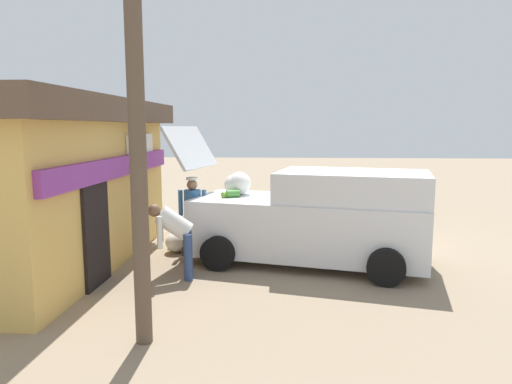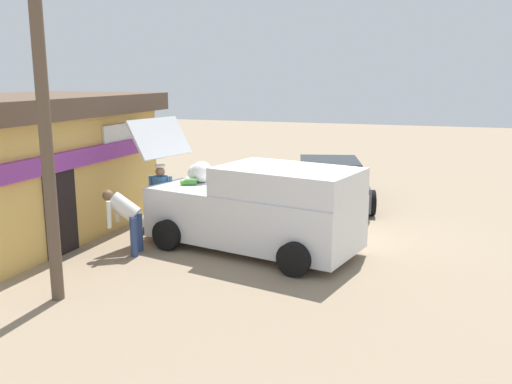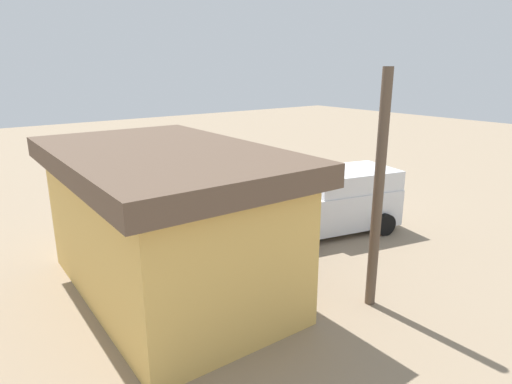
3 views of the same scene
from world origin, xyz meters
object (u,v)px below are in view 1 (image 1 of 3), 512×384
at_px(delivery_van, 315,217).
at_px(parked_sedan, 323,196).
at_px(unloaded_banana_pile, 180,241).
at_px(paint_bucket, 220,229).
at_px(customer_bending, 175,232).
at_px(storefront_bar, 31,181).
at_px(vendor_standing, 193,211).

xyz_separation_m(delivery_van, parked_sedan, (4.81, -0.55, -0.31)).
xyz_separation_m(unloaded_banana_pile, paint_bucket, (1.36, -0.65, -0.02)).
relative_size(parked_sedan, customer_bending, 3.41).
xyz_separation_m(parked_sedan, customer_bending, (-5.87, 3.02, 0.22)).
bearing_deg(paint_bucket, unloaded_banana_pile, 154.33).
xyz_separation_m(parked_sedan, unloaded_banana_pile, (-4.14, 3.34, -0.38)).
bearing_deg(paint_bucket, storefront_bar, 127.66).
height_order(delivery_van, parked_sedan, delivery_van).
distance_m(vendor_standing, unloaded_banana_pile, 0.79).
distance_m(vendor_standing, paint_bucket, 1.76).
bearing_deg(customer_bending, vendor_standing, -0.07).
relative_size(parked_sedan, unloaded_banana_pile, 5.15).
distance_m(storefront_bar, customer_bending, 3.02).
xyz_separation_m(storefront_bar, customer_bending, (-0.62, -2.85, -0.79)).
height_order(vendor_standing, unloaded_banana_pile, vendor_standing).
height_order(storefront_bar, parked_sedan, storefront_bar).
distance_m(delivery_van, paint_bucket, 3.03).
distance_m(storefront_bar, parked_sedan, 7.93).
bearing_deg(storefront_bar, delivery_van, -85.39).
relative_size(vendor_standing, customer_bending, 1.22).
bearing_deg(vendor_standing, paint_bucket, -12.03).
bearing_deg(parked_sedan, customer_bending, 152.78).
distance_m(delivery_van, parked_sedan, 4.86).
height_order(parked_sedan, unloaded_banana_pile, parked_sedan).
relative_size(storefront_bar, parked_sedan, 1.42).
xyz_separation_m(storefront_bar, parked_sedan, (5.24, -5.87, -1.02)).
xyz_separation_m(delivery_van, vendor_standing, (0.46, 2.46, 0.01)).
bearing_deg(parked_sedan, paint_bucket, 136.07).
relative_size(storefront_bar, customer_bending, 4.85).
height_order(storefront_bar, customer_bending, storefront_bar).
bearing_deg(paint_bucket, customer_bending, 173.76).
height_order(delivery_van, unloaded_banana_pile, delivery_van).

